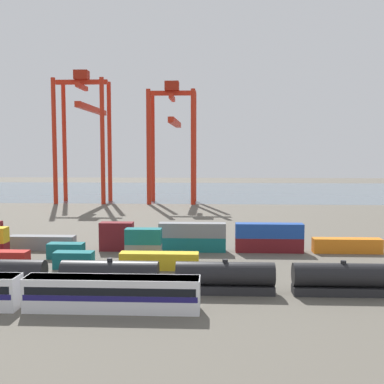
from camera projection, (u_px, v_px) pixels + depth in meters
ground_plane at (145, 225)px, 114.89m from camera, size 420.00×420.00×0.00m
harbour_water at (177, 191)px, 216.80m from camera, size 400.00×110.00×0.01m
passenger_train at (22, 291)px, 53.74m from camera, size 40.77×3.14×3.90m
freight_tank_row at (167, 276)px, 60.23m from camera, size 57.12×2.93×4.39m
shipping_container_3 at (74, 260)px, 72.77m from camera, size 6.04×2.44×2.60m
shipping_container_4 at (159, 261)px, 72.14m from camera, size 12.10×2.44×2.60m
shipping_container_8 at (66, 251)px, 79.54m from camera, size 6.04×2.44×2.60m
shipping_container_9 at (144, 251)px, 78.92m from camera, size 6.04×2.44×2.60m
shipping_container_10 at (143, 236)px, 78.70m from camera, size 6.04×2.44×2.60m
shipping_container_13 at (42, 243)px, 86.47m from camera, size 12.10×2.44×2.60m
shipping_container_14 at (117, 243)px, 85.82m from camera, size 6.04×2.44×2.60m
shipping_container_15 at (117, 229)px, 85.59m from camera, size 6.04×2.44×2.60m
shipping_container_16 at (192, 244)px, 85.16m from camera, size 12.10×2.44×2.60m
shipping_container_17 at (192, 230)px, 84.94m from camera, size 12.10×2.44×2.60m
shipping_container_18 at (269, 245)px, 84.51m from camera, size 12.10×2.44×2.60m
shipping_container_19 at (269, 231)px, 84.29m from camera, size 12.10×2.44×2.60m
shipping_container_20 at (347, 246)px, 83.86m from camera, size 12.10×2.44×2.60m
gantry_crane_west at (85, 123)px, 168.07m from camera, size 18.24×39.21×46.23m
gantry_crane_central at (173, 131)px, 166.53m from camera, size 16.68×36.30×42.24m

